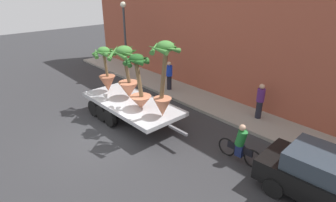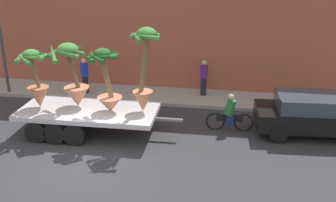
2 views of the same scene
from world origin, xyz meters
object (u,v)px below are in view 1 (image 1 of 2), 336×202
object	(u,v)px
parked_car	(334,182)
street_lamp	(125,30)
potted_palm_extra	(127,74)
pedestrian_far_left	(169,75)
potted_palm_front	(139,85)
potted_palm_rear	(164,81)
pedestrian_near_gate	(260,100)
potted_palm_middle	(106,71)
flatbed_trailer	(128,104)
cyclist	(240,145)

from	to	relation	value
parked_car	street_lamp	world-z (taller)	street_lamp
potted_palm_extra	pedestrian_far_left	bearing A→B (deg)	105.44
potted_palm_extra	potted_palm_front	bearing A→B (deg)	-13.15
potted_palm_rear	pedestrian_near_gate	size ratio (longest dim) A/B	1.84
potted_palm_middle	potted_palm_extra	xyz separation A→B (m)	(1.33, 0.33, 0.10)
potted_palm_rear	potted_palm_middle	xyz separation A→B (m)	(-4.12, -0.21, -0.51)
parked_car	pedestrian_near_gate	size ratio (longest dim) A/B	2.56
potted_palm_middle	pedestrian_far_left	xyz separation A→B (m)	(0.34, 3.93, -0.97)
potted_palm_front	pedestrian_near_gate	xyz separation A→B (m)	(3.20, 4.55, -1.03)
street_lamp	pedestrian_near_gate	bearing A→B (deg)	6.51
flatbed_trailer	street_lamp	bearing A→B (deg)	146.54
potted_palm_middle	parked_car	world-z (taller)	potted_palm_middle
potted_palm_front	pedestrian_far_left	world-z (taller)	potted_palm_front
flatbed_trailer	potted_palm_extra	xyz separation A→B (m)	(-0.36, 0.24, 1.36)
pedestrian_near_gate	street_lamp	size ratio (longest dim) A/B	0.35
parked_car	street_lamp	xyz separation A→B (m)	(-13.76, 2.15, 2.40)
pedestrian_far_left	pedestrian_near_gate	bearing A→B (deg)	6.19
parked_car	pedestrian_near_gate	world-z (taller)	pedestrian_near_gate
parked_car	pedestrian_far_left	distance (m)	10.32
potted_palm_front	street_lamp	xyz separation A→B (m)	(-6.20, 3.48, 1.16)
potted_palm_extra	street_lamp	xyz separation A→B (m)	(-4.77, 3.15, 1.12)
pedestrian_near_gate	potted_palm_rear	bearing A→B (deg)	-113.09
potted_palm_front	pedestrian_near_gate	distance (m)	5.66
flatbed_trailer	pedestrian_far_left	world-z (taller)	pedestrian_far_left
potted_palm_front	potted_palm_extra	world-z (taller)	potted_palm_extra
potted_palm_rear	street_lamp	bearing A→B (deg)	156.62
parked_car	potted_palm_extra	bearing A→B (deg)	-173.69
potted_palm_front	pedestrian_far_left	size ratio (longest dim) A/B	1.41
pedestrian_near_gate	cyclist	bearing A→B (deg)	-69.14
flatbed_trailer	cyclist	size ratio (longest dim) A/B	3.39
pedestrian_near_gate	potted_palm_middle	bearing A→B (deg)	-142.72
parked_car	pedestrian_far_left	size ratio (longest dim) A/B	2.56
potted_palm_middle	cyclist	bearing A→B (deg)	9.10
pedestrian_near_gate	pedestrian_far_left	distance (m)	5.67
potted_palm_rear	parked_car	distance (m)	6.53
potted_palm_front	pedestrian_far_left	xyz separation A→B (m)	(-2.43, 3.94, -1.03)
flatbed_trailer	pedestrian_near_gate	world-z (taller)	pedestrian_near_gate
flatbed_trailer	potted_palm_rear	distance (m)	3.01
pedestrian_far_left	cyclist	bearing A→B (deg)	-21.82
potted_palm_rear	flatbed_trailer	bearing A→B (deg)	-177.19
potted_palm_middle	potted_palm_front	bearing A→B (deg)	-0.18
potted_palm_middle	parked_car	xyz separation A→B (m)	(10.32, 1.32, -1.19)
cyclist	flatbed_trailer	bearing A→B (deg)	-169.06
potted_palm_front	street_lamp	distance (m)	7.21
potted_palm_front	street_lamp	world-z (taller)	street_lamp
cyclist	parked_car	distance (m)	3.07
flatbed_trailer	parked_car	bearing A→B (deg)	8.13
potted_palm_middle	pedestrian_far_left	distance (m)	4.07
potted_palm_front	parked_car	bearing A→B (deg)	9.98
potted_palm_middle	pedestrian_near_gate	xyz separation A→B (m)	(5.97, 4.55, -0.97)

